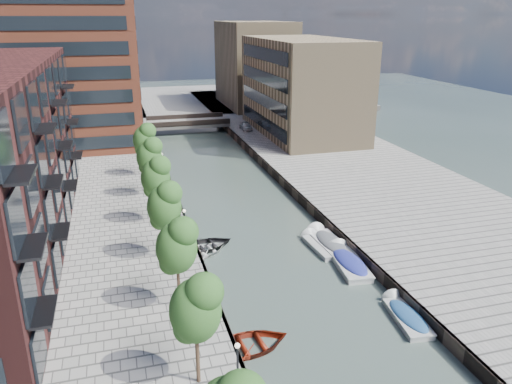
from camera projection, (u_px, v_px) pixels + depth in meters
name	position (u px, v px, depth m)	size (l,w,h in m)	color
water	(232.00, 194.00, 53.69)	(300.00, 300.00, 0.00)	#38473F
quay_right	(367.00, 177.00, 57.62)	(20.00, 140.00, 1.00)	gray
quay_wall_left	(175.00, 195.00, 51.95)	(0.25, 140.00, 1.00)	#332823
quay_wall_right	(286.00, 185.00, 55.08)	(0.25, 140.00, 1.00)	#332823
far_closure	(169.00, 101.00, 107.89)	(80.00, 40.00, 1.00)	gray
tower	(64.00, 32.00, 66.61)	(18.00, 18.00, 30.00)	#97452C
tan_block_near	(301.00, 87.00, 75.04)	(12.00, 25.00, 14.00)	#957D5B
tan_block_far	(255.00, 64.00, 98.26)	(12.00, 20.00, 16.00)	#957D5B
bridge	(188.00, 123.00, 82.22)	(13.00, 6.00, 1.30)	gray
tree_1	(195.00, 307.00, 23.44)	(2.50, 2.50, 5.95)	#382619
tree_2	(176.00, 244.00, 29.79)	(2.50, 2.50, 5.95)	#382619
tree_3	(164.00, 204.00, 36.13)	(2.50, 2.50, 5.95)	#382619
tree_4	(155.00, 176.00, 42.47)	(2.50, 2.50, 5.95)	#382619
tree_5	(149.00, 155.00, 48.82)	(2.50, 2.50, 5.95)	#382619
tree_6	(144.00, 139.00, 55.16)	(2.50, 2.50, 5.95)	#382619
lamp_0	(238.00, 374.00, 21.66)	(0.24, 0.24, 4.12)	black
lamp_1	(185.00, 230.00, 36.16)	(0.24, 0.24, 4.12)	black
lamp_2	(163.00, 168.00, 50.66)	(0.24, 0.24, 4.12)	black
sloop_2	(248.00, 349.00, 28.83)	(3.59, 5.02, 1.04)	maroon
sloop_3	(204.00, 254.00, 40.37)	(3.08, 4.31, 0.89)	white
sloop_4	(205.00, 249.00, 41.18)	(3.51, 4.92, 1.02)	black
motorboat_0	(405.00, 315.00, 31.79)	(2.21, 4.87, 1.57)	#B3B3B1
motorboat_2	(319.00, 245.00, 41.62)	(1.95, 4.86, 1.59)	#B8B8B6
motorboat_3	(347.00, 262.00, 38.54)	(2.60, 5.89, 1.90)	#BDBDBB
motorboat_4	(328.00, 242.00, 41.83)	(2.22, 5.76, 1.89)	silver
car	(246.00, 126.00, 78.85)	(1.50, 3.74, 1.27)	silver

